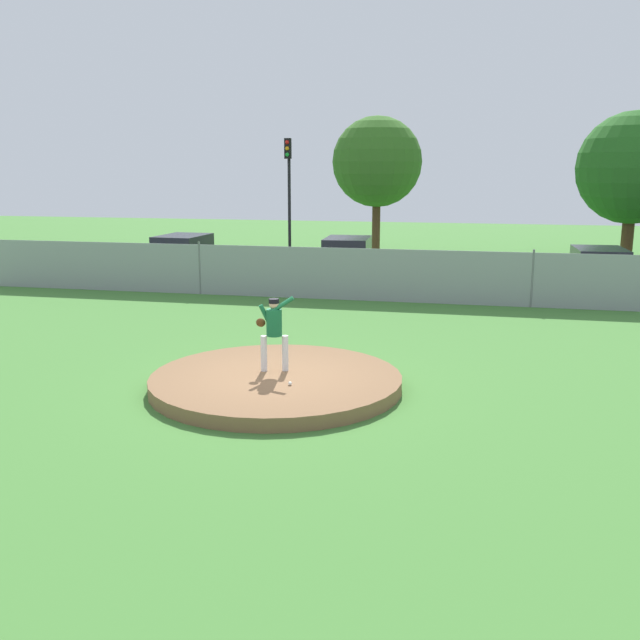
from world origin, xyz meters
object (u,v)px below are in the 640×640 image
(parked_car_teal, at_px, (183,256))
(traffic_light_near, at_px, (289,180))
(parked_car_charcoal, at_px, (347,261))
(pitcher_youth, at_px, (274,327))
(traffic_cone_orange, at_px, (496,289))
(baseball, at_px, (290,383))
(parked_car_navy, at_px, (599,270))

(parked_car_teal, distance_m, traffic_light_near, 6.24)
(parked_car_charcoal, bearing_deg, parked_car_teal, 178.77)
(pitcher_youth, distance_m, traffic_cone_orange, 12.41)
(baseball, bearing_deg, traffic_cone_orange, 71.43)
(traffic_light_near, bearing_deg, parked_car_navy, -18.90)
(parked_car_navy, bearing_deg, parked_car_teal, 179.35)
(parked_car_teal, xyz_separation_m, traffic_cone_orange, (12.67, -2.48, -0.53))
(pitcher_youth, distance_m, baseball, 1.40)
(traffic_cone_orange, bearing_deg, baseball, -108.57)
(pitcher_youth, xyz_separation_m, parked_car_teal, (-7.95, 13.91, -0.41))
(parked_car_charcoal, bearing_deg, traffic_cone_orange, -22.26)
(baseball, height_order, parked_car_navy, parked_car_navy)
(traffic_cone_orange, distance_m, traffic_light_near, 11.95)
(parked_car_navy, distance_m, traffic_cone_orange, 4.35)
(traffic_light_near, bearing_deg, baseball, -75.08)
(traffic_light_near, bearing_deg, traffic_cone_orange, -36.02)
(parked_car_navy, height_order, traffic_light_near, traffic_light_near)
(parked_car_charcoal, distance_m, traffic_cone_orange, 6.18)
(pitcher_youth, xyz_separation_m, baseball, (0.58, -0.91, -0.89))
(parked_car_charcoal, bearing_deg, parked_car_navy, -0.23)
(traffic_cone_orange, relative_size, traffic_light_near, 0.10)
(parked_car_navy, height_order, parked_car_teal, parked_car_teal)
(baseball, distance_m, parked_car_teal, 17.10)
(parked_car_navy, bearing_deg, traffic_cone_orange, -147.94)
(parked_car_teal, bearing_deg, traffic_cone_orange, -11.08)
(baseball, distance_m, traffic_cone_orange, 13.02)
(parked_car_charcoal, relative_size, traffic_cone_orange, 7.83)
(baseball, height_order, traffic_light_near, traffic_light_near)
(parked_car_navy, xyz_separation_m, parked_car_teal, (-16.33, 0.19, 0.05))
(parked_car_charcoal, xyz_separation_m, parked_car_teal, (-6.97, 0.15, -0.02))
(traffic_cone_orange, xyz_separation_m, traffic_light_near, (-9.22, 6.71, 3.57))
(pitcher_youth, relative_size, parked_car_navy, 0.36)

